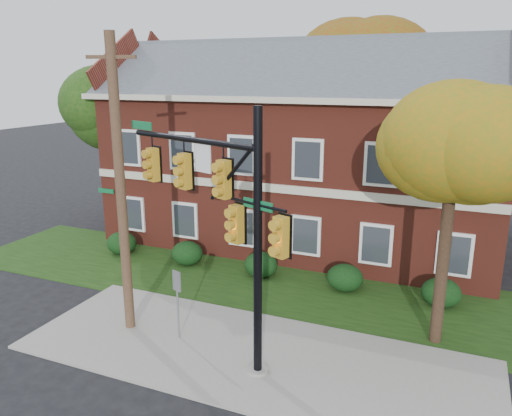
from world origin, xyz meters
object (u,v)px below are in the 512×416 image
at_px(hedge_left, 187,253).
at_px(hedge_far_right, 441,293).
at_px(apartment_building, 302,141).
at_px(tree_far_rear, 366,61).
at_px(sign_post, 177,294).
at_px(utility_pole, 121,189).
at_px(hedge_far_left, 122,243).
at_px(tree_near_right, 465,128).
at_px(traffic_signal, 223,208).
at_px(tree_left_rear, 120,102).
at_px(hedge_center, 261,265).
at_px(hedge_right, 345,278).

bearing_deg(hedge_left, hedge_far_right, 0.00).
bearing_deg(apartment_building, tree_far_rear, 80.29).
bearing_deg(sign_post, tree_far_rear, 101.97).
xyz_separation_m(tree_far_rear, utility_pole, (-3.66, -18.79, -4.12)).
height_order(tree_far_rear, utility_pole, tree_far_rear).
height_order(apartment_building, hedge_far_left, apartment_building).
xyz_separation_m(tree_near_right, sign_post, (-7.68, -2.87, -5.10)).
distance_m(tree_near_right, traffic_signal, 7.02).
bearing_deg(traffic_signal, tree_left_rear, 158.60).
bearing_deg(utility_pole, tree_near_right, -3.30).
distance_m(tree_far_rear, utility_pole, 19.58).
bearing_deg(traffic_signal, hedge_left, 149.91).
xyz_separation_m(hedge_far_left, utility_pole, (4.68, -5.70, 4.20)).
bearing_deg(tree_near_right, apartment_building, 131.77).
bearing_deg(tree_near_right, hedge_center, 158.58).
height_order(hedge_center, tree_left_rear, tree_left_rear).
relative_size(apartment_building, hedge_far_right, 13.43).
height_order(hedge_left, tree_far_rear, tree_far_rear).
relative_size(hedge_right, tree_far_rear, 0.12).
relative_size(hedge_center, tree_far_rear, 0.12).
bearing_deg(tree_far_rear, hedge_far_right, -66.63).
xyz_separation_m(hedge_left, hedge_center, (3.50, 0.00, 0.00)).
bearing_deg(hedge_left, tree_near_right, -14.81).
distance_m(hedge_center, sign_post, 5.81).
distance_m(hedge_left, tree_near_right, 12.68).
xyz_separation_m(hedge_left, sign_post, (3.04, -5.70, 1.05)).
relative_size(hedge_right, sign_post, 0.60).
distance_m(hedge_center, utility_pole, 7.45).
distance_m(hedge_center, tree_far_rear, 15.57).
height_order(hedge_far_left, hedge_right, same).
height_order(hedge_center, utility_pole, utility_pole).
bearing_deg(tree_left_rear, traffic_signal, -42.53).
xyz_separation_m(hedge_right, hedge_far_right, (3.50, 0.00, 0.00)).
height_order(hedge_far_right, utility_pole, utility_pole).
bearing_deg(hedge_far_right, utility_pole, -148.55).
relative_size(hedge_far_left, tree_left_rear, 0.16).
distance_m(hedge_far_right, tree_far_rear, 16.51).
bearing_deg(hedge_far_left, sign_post, -41.06).
height_order(hedge_center, sign_post, sign_post).
height_order(tree_far_rear, sign_post, tree_far_rear).
distance_m(apartment_building, hedge_right, 7.73).
bearing_deg(sign_post, hedge_right, 72.67).
bearing_deg(hedge_right, tree_far_rear, 99.36).
distance_m(hedge_far_left, tree_near_right, 15.75).
bearing_deg(hedge_far_left, utility_pole, -50.58).
bearing_deg(tree_far_rear, hedge_center, -95.85).
xyz_separation_m(apartment_building, hedge_left, (-3.50, -5.25, -4.46)).
distance_m(tree_far_rear, traffic_signal, 19.56).
bearing_deg(apartment_building, sign_post, -92.39).
bearing_deg(sign_post, hedge_center, 102.85).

